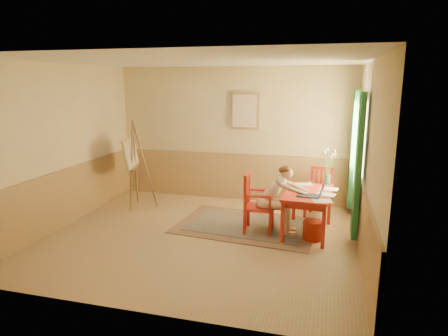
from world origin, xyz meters
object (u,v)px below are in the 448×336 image
(table, at_px, (308,197))
(chair_back, at_px, (319,192))
(laptop, at_px, (313,194))
(chair_left, at_px, (256,203))
(easel, at_px, (132,156))
(figure, at_px, (277,196))

(table, distance_m, chair_back, 0.99)
(laptop, bearing_deg, table, 108.22)
(chair_left, bearing_deg, table, 10.51)
(laptop, bearing_deg, easel, 166.64)
(chair_left, height_order, chair_back, chair_left)
(chair_back, bearing_deg, easel, -174.05)
(easel, bearing_deg, chair_left, -15.61)
(chair_left, xyz_separation_m, easel, (-2.64, 0.74, 0.53))
(figure, bearing_deg, laptop, -13.66)
(table, xyz_separation_m, laptop, (0.09, -0.27, 0.14))
(laptop, distance_m, easel, 3.68)
(table, relative_size, chair_left, 1.23)
(chair_left, distance_m, chair_back, 1.49)
(chair_back, height_order, easel, easel)
(chair_left, relative_size, easel, 0.58)
(easel, bearing_deg, laptop, -13.36)
(chair_back, distance_m, laptop, 1.27)
(table, xyz_separation_m, chair_left, (-0.84, -0.16, -0.12))
(figure, xyz_separation_m, laptop, (0.59, -0.14, 0.13))
(chair_left, relative_size, chair_back, 1.10)
(chair_left, height_order, figure, figure)
(chair_left, distance_m, easel, 2.79)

